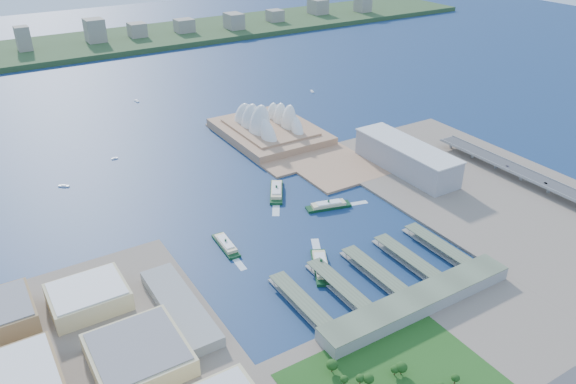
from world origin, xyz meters
TOP-DOWN VIEW (x-y plane):
  - ground at (0.00, 0.00)m, footprint 3000.00×3000.00m
  - south_land at (0.00, -210.00)m, footprint 720.00×180.00m
  - east_land at (240.00, -50.00)m, footprint 240.00×500.00m
  - peninsula at (107.50, 260.00)m, footprint 135.00×220.00m
  - far_shore at (0.00, 980.00)m, footprint 2200.00×260.00m
  - opera_house at (105.00, 280.00)m, footprint 134.00×180.00m
  - toaster_building at (195.00, 80.00)m, footprint 45.00×155.00m
  - expressway at (300.00, -60.00)m, footprint 26.00×340.00m
  - west_buildings at (-250.00, -70.00)m, footprint 200.00×280.00m
  - ferry_wharves at (14.00, -75.00)m, footprint 184.00×90.00m
  - terminal_building at (15.00, -135.00)m, footprint 200.00×28.00m
  - park at (-60.00, -190.00)m, footprint 150.00×110.00m
  - far_skyline at (0.00, 960.00)m, footprint 1900.00×140.00m
  - ferry_a at (-84.72, 43.82)m, footprint 15.77×50.52m
  - ferry_b at (19.91, 116.73)m, footprint 43.63×57.95m
  - ferry_c at (-22.46, -39.81)m, footprint 40.29×58.69m
  - ferry_d at (53.52, 54.49)m, footprint 55.09×26.41m
  - boat_a at (-197.69, 272.78)m, footprint 12.86×10.78m
  - boat_b at (-119.20, 321.35)m, footprint 8.81×3.27m
  - boat_c at (278.00, 422.21)m, footprint 7.47×13.64m
  - boat_e at (-15.35, 540.18)m, footprint 5.32×12.94m
  - car_b at (296.00, -56.41)m, footprint 1.44×4.13m
  - car_c at (296.00, -0.25)m, footprint 1.76×4.34m

SIDE VIEW (x-z plane):
  - ground at x=0.00m, z-range 0.00..0.00m
  - boat_b at x=-119.20m, z-range 0.00..2.36m
  - boat_a at x=-197.69m, z-range 0.00..2.61m
  - boat_c at x=278.00m, z-range 0.00..2.95m
  - south_land at x=0.00m, z-range 0.00..3.00m
  - east_land at x=240.00m, z-range 0.00..3.00m
  - peninsula at x=107.50m, z-range 0.00..3.00m
  - boat_e at x=-15.35m, z-range 0.00..3.09m
  - ferry_wharves at x=14.00m, z-range 0.00..9.30m
  - ferry_a at x=-84.72m, z-range 0.00..9.42m
  - ferry_d at x=53.52m, z-range 0.00..10.10m
  - ferry_c at x=-22.46m, z-range 0.00..11.05m
  - ferry_b at x=19.91m, z-range 0.00..11.13m
  - far_shore at x=0.00m, z-range 0.00..12.00m
  - expressway at x=300.00m, z-range 3.00..14.85m
  - terminal_building at x=15.00m, z-range 3.00..15.00m
  - park at x=-60.00m, z-range 3.00..19.00m
  - car_c at x=296.00m, z-range 14.85..16.11m
  - car_b at x=296.00m, z-range 14.85..16.21m
  - west_buildings at x=-250.00m, z-range 3.00..30.00m
  - toaster_building at x=195.00m, z-range 3.00..38.00m
  - opera_house at x=105.00m, z-range 3.00..61.00m
  - far_skyline at x=0.00m, z-range 12.00..67.00m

